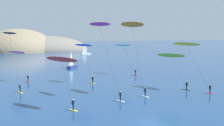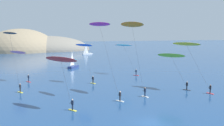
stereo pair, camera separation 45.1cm
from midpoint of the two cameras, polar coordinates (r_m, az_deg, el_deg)
ground_plane at (r=36.42m, az=7.88°, el=-11.95°), size 600.00×600.00×0.00m
headland_island at (r=178.53m, az=-16.61°, el=2.42°), size 63.45×53.79×26.68m
sailboat_near at (r=89.86m, az=-8.11°, el=-0.59°), size 4.52×5.20×5.70m
sailboat_far at (r=142.73m, az=-5.33°, el=2.00°), size 5.97×2.12×5.70m
kitesurfer_black at (r=57.60m, az=-20.18°, el=4.80°), size 3.92×6.54×11.45m
kitesurfer_orange at (r=50.84m, az=4.01°, el=6.85°), size 3.60×6.63×13.28m
kitesurfer_pink at (r=68.29m, az=-18.72°, el=1.66°), size 4.85×5.36×7.15m
kitesurfer_red at (r=41.83m, az=-10.40°, el=0.12°), size 4.87×5.74×7.89m
kitesurfer_blue at (r=62.84m, az=-5.86°, el=3.02°), size 4.18×4.79×8.83m
kitesurfer_magenta at (r=48.55m, az=-2.43°, el=6.58°), size 4.49×7.89×13.13m
kitesurfer_cyan at (r=75.10m, az=2.24°, el=3.21°), size 5.22×6.45×8.13m
kitesurfer_yellow at (r=56.30m, az=14.90°, el=3.16°), size 5.00×8.13×9.47m
kitesurfer_lime at (r=57.35m, az=11.89°, el=1.08°), size 5.17×5.78×7.20m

